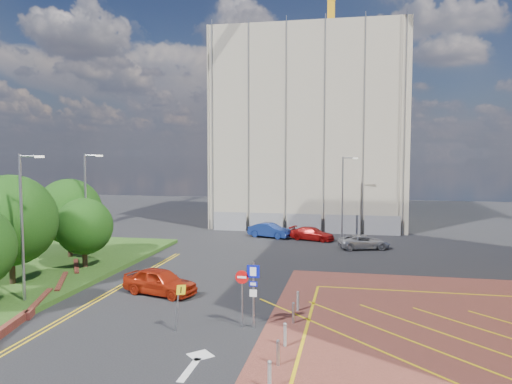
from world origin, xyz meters
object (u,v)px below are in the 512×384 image
(lamp_left_far, at_px, (87,203))
(sign_cluster, at_px, (249,288))
(car_red_back, at_px, (312,234))
(lamp_back, at_px, (343,194))
(lamp_left_near, at_px, (23,221))
(car_red_left, at_px, (160,281))
(car_blue_back, at_px, (270,230))
(tree_b, at_px, (10,220))
(tree_d, at_px, (69,211))
(car_silver_back, at_px, (364,242))
(warning_sign, at_px, (179,302))
(tree_c, at_px, (84,226))

(lamp_left_far, height_order, sign_cluster, lamp_left_far)
(car_red_back, bearing_deg, lamp_back, -35.36)
(lamp_left_near, distance_m, sign_cluster, 13.04)
(lamp_left_near, distance_m, car_red_back, 27.69)
(car_red_left, distance_m, car_blue_back, 21.18)
(tree_b, xyz_separation_m, tree_d, (-1.00, 8.00, -0.37))
(sign_cluster, relative_size, car_silver_back, 0.72)
(lamp_back, bearing_deg, car_blue_back, -167.82)
(car_red_back, bearing_deg, car_red_left, 176.38)
(sign_cluster, bearing_deg, car_red_left, 144.56)
(car_red_back, height_order, car_silver_back, car_red_back)
(warning_sign, height_order, car_silver_back, warning_sign)
(tree_b, distance_m, lamp_back, 30.21)
(lamp_left_far, xyz_separation_m, car_blue_back, (11.40, 14.47, -3.95))
(lamp_left_near, bearing_deg, tree_c, 97.69)
(tree_d, distance_m, warning_sign, 19.12)
(lamp_left_far, relative_size, car_blue_back, 1.86)
(tree_d, bearing_deg, lamp_back, 36.09)
(tree_c, bearing_deg, car_red_left, -31.12)
(lamp_back, height_order, car_silver_back, lamp_back)
(car_silver_back, bearing_deg, tree_d, 96.31)
(car_blue_back, bearing_deg, lamp_back, -59.90)
(lamp_back, relative_size, car_red_back, 1.86)
(car_red_left, height_order, car_red_back, car_red_left)
(sign_cluster, distance_m, car_red_left, 7.88)
(tree_b, height_order, car_red_back, tree_b)
(car_silver_back, bearing_deg, lamp_back, 2.76)
(tree_c, height_order, lamp_back, lamp_back)
(tree_b, relative_size, warning_sign, 3.00)
(warning_sign, relative_size, car_red_back, 0.52)
(tree_d, height_order, lamp_back, lamp_back)
(lamp_left_near, distance_m, car_blue_back, 26.51)
(tree_d, relative_size, lamp_left_near, 0.76)
(lamp_left_near, bearing_deg, car_silver_back, 47.60)
(lamp_left_far, distance_m, car_red_back, 21.22)
(warning_sign, relative_size, car_silver_back, 0.51)
(car_blue_back, bearing_deg, sign_cluster, -154.67)
(car_red_back, distance_m, car_silver_back, 5.96)
(lamp_left_far, relative_size, car_silver_back, 1.80)
(sign_cluster, bearing_deg, lamp_back, 82.03)
(tree_b, distance_m, car_red_back, 26.90)
(tree_b, bearing_deg, car_red_left, 3.04)
(lamp_back, height_order, warning_sign, lamp_back)
(sign_cluster, relative_size, car_blue_back, 0.74)
(tree_c, distance_m, lamp_left_far, 2.65)
(lamp_left_near, height_order, car_silver_back, lamp_left_near)
(car_red_left, bearing_deg, lamp_back, -7.80)
(tree_c, height_order, sign_cluster, tree_c)
(tree_d, distance_m, car_red_back, 22.08)
(car_red_back, bearing_deg, warning_sign, -172.75)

